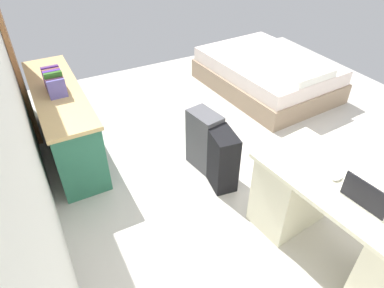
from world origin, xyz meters
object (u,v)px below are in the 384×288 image
at_px(desk, 341,224).
at_px(suitcase_spare_grey, 204,140).
at_px(suitcase_black, 222,159).
at_px(figurine_small, 49,73).
at_px(credenza, 64,121).
at_px(laptop, 368,198).
at_px(computer_mouse, 337,177).
at_px(bed, 267,74).

bearing_deg(desk, suitcase_spare_grey, 12.92).
xyz_separation_m(suitcase_black, figurine_small, (1.60, 1.23, 0.52)).
bearing_deg(credenza, suitcase_spare_grey, -128.73).
distance_m(suitcase_black, suitcase_spare_grey, 0.33).
distance_m(suitcase_black, laptop, 1.41).
bearing_deg(figurine_small, suitcase_spare_grey, -136.46).
height_order(suitcase_spare_grey, laptop, laptop).
distance_m(credenza, laptop, 3.03).
height_order(computer_mouse, figurine_small, figurine_small).
distance_m(credenza, suitcase_black, 1.79).
xyz_separation_m(desk, suitcase_black, (1.17, 0.33, -0.09)).
bearing_deg(suitcase_black, desk, -155.43).
relative_size(credenza, bed, 0.90).
xyz_separation_m(desk, figurine_small, (2.77, 1.56, 0.43)).
relative_size(desk, bed, 0.76).
relative_size(laptop, computer_mouse, 3.32).
height_order(desk, suitcase_black, desk).
bearing_deg(laptop, computer_mouse, -2.74).
distance_m(laptop, computer_mouse, 0.27).
relative_size(desk, laptop, 4.52).
bearing_deg(desk, laptop, 161.85).
relative_size(suitcase_black, suitcase_spare_grey, 0.93).
relative_size(suitcase_spare_grey, laptop, 1.96).
relative_size(suitcase_black, figurine_small, 5.52).
height_order(desk, computer_mouse, computer_mouse).
bearing_deg(desk, suitcase_black, 15.79).
bearing_deg(computer_mouse, desk, -176.15).
relative_size(bed, figurine_small, 18.10).
bearing_deg(computer_mouse, suitcase_spare_grey, 6.94).
distance_m(bed, computer_mouse, 2.85).
bearing_deg(desk, computer_mouse, 10.13).
bearing_deg(figurine_small, bed, -93.64).
xyz_separation_m(desk, laptop, (-0.12, 0.04, 0.41)).
relative_size(laptop, figurine_small, 3.02).
bearing_deg(bed, suitcase_spare_grey, 123.02).
bearing_deg(bed, computer_mouse, 150.76).
distance_m(desk, credenza, 2.92).
height_order(suitcase_black, computer_mouse, computer_mouse).
distance_m(bed, suitcase_black, 2.19).
bearing_deg(laptop, credenza, 30.43).
height_order(bed, laptop, laptop).
relative_size(suitcase_black, computer_mouse, 6.08).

